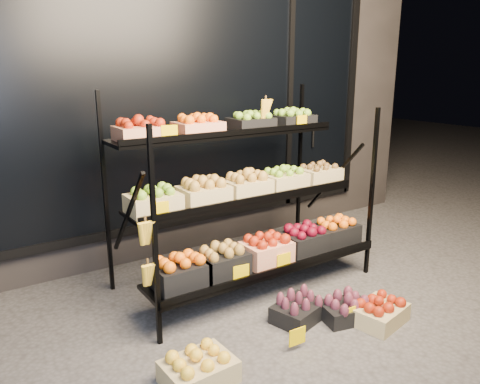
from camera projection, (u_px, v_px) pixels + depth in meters
ground at (292, 312)px, 3.61m from camera, size 24.00×24.00×0.00m
building at (148, 74)px, 5.23m from camera, size 6.00×2.08×3.50m
display_rack at (247, 197)px, 3.88m from camera, size 2.18×1.02×1.67m
tag_floor_a at (297, 342)px, 3.11m from camera, size 0.13×0.01×0.12m
tag_floor_b at (350, 320)px, 3.38m from camera, size 0.13×0.01×0.12m
floor_crate_left at (199, 368)px, 2.78m from camera, size 0.43×0.32×0.21m
floor_crate_midleft at (299, 309)px, 3.47m from camera, size 0.44×0.37×0.20m
floor_crate_midright at (380, 311)px, 3.43m from camera, size 0.44×0.36×0.20m
floor_crate_right at (346, 308)px, 3.49m from camera, size 0.41×0.34×0.19m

